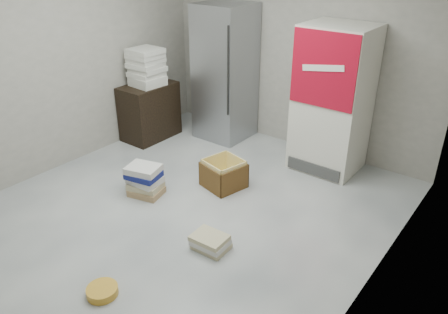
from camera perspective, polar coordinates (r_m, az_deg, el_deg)
name	(u,v)px	position (r m, az deg, el deg)	size (l,w,h in m)	color
ground	(170,220)	(4.69, -7.07, -8.14)	(5.00, 5.00, 0.00)	silver
room_shell	(159,49)	(3.96, -8.55, 13.77)	(4.04, 5.04, 2.82)	#A39C92
steel_fridge	(225,73)	(6.29, 0.16, 10.89)	(0.70, 0.72, 1.90)	#ABADB3
coke_cooler	(333,100)	(5.50, 14.00, 7.25)	(0.80, 0.73, 1.80)	silver
wood_shelf	(150,111)	(6.49, -9.69, 5.89)	(0.50, 0.80, 0.80)	black
supply_box_stack	(146,67)	(6.28, -10.11, 11.49)	(0.44, 0.44, 0.52)	beige
phonebook_stack_main	(145,180)	(5.08, -10.30, -3.01)	(0.44, 0.38, 0.37)	#9C7B53
phonebook_stack_side	(210,242)	(4.23, -1.79, -11.05)	(0.35, 0.29, 0.15)	tan
cardboard_box	(224,175)	(5.18, -0.04, -2.43)	(0.51, 0.51, 0.34)	yellow
bucket_lid	(102,291)	(3.93, -15.61, -16.51)	(0.26, 0.26, 0.07)	gold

